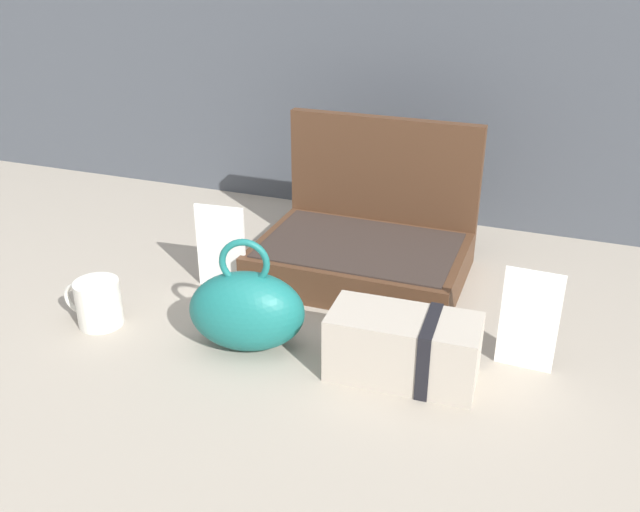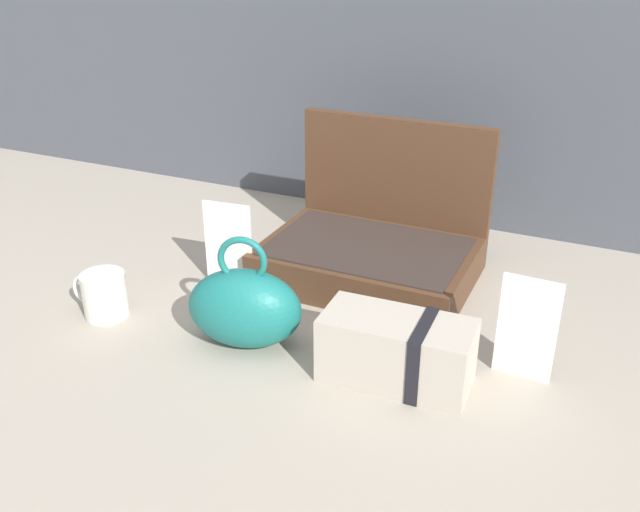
# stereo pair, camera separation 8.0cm
# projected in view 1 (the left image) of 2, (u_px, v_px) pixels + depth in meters

# --- Properties ---
(ground_plane) EXTENTS (6.00, 6.00, 0.00)m
(ground_plane) POSITION_uv_depth(u_px,v_px,m) (319.00, 321.00, 1.26)
(ground_plane) COLOR #9E9384
(open_suitcase) EXTENTS (0.41, 0.30, 0.30)m
(open_suitcase) POSITION_uv_depth(u_px,v_px,m) (366.00, 242.00, 1.41)
(open_suitcase) COLOR #4C301E
(open_suitcase) RESTS_ON ground_plane
(teal_pouch_handbag) EXTENTS (0.22, 0.16, 0.20)m
(teal_pouch_handbag) POSITION_uv_depth(u_px,v_px,m) (247.00, 310.00, 1.15)
(teal_pouch_handbag) COLOR #196B66
(teal_pouch_handbag) RESTS_ON ground_plane
(cream_toiletry_bag) EXTENTS (0.24, 0.12, 0.11)m
(cream_toiletry_bag) POSITION_uv_depth(u_px,v_px,m) (405.00, 347.00, 1.08)
(cream_toiletry_bag) COLOR #B2A899
(cream_toiletry_bag) RESTS_ON ground_plane
(coffee_mug) EXTENTS (0.11, 0.08, 0.08)m
(coffee_mug) POSITION_uv_depth(u_px,v_px,m) (98.00, 303.00, 1.23)
(coffee_mug) COLOR silver
(coffee_mug) RESTS_ON ground_plane
(info_card_left) EXTENTS (0.09, 0.01, 0.17)m
(info_card_left) POSITION_uv_depth(u_px,v_px,m) (529.00, 320.00, 1.09)
(info_card_left) COLOR white
(info_card_left) RESTS_ON ground_plane
(poster_card_right) EXTENTS (0.10, 0.02, 0.17)m
(poster_card_right) POSITION_uv_depth(u_px,v_px,m) (221.00, 247.00, 1.34)
(poster_card_right) COLOR white
(poster_card_right) RESTS_ON ground_plane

